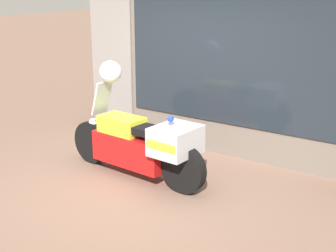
{
  "coord_description": "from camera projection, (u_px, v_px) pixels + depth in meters",
  "views": [
    {
      "loc": [
        3.55,
        -4.67,
        2.73
      ],
      "look_at": [
        -0.16,
        0.79,
        0.68
      ],
      "focal_mm": 50.0,
      "sensor_mm": 36.0,
      "label": 1
    }
  ],
  "objects": [
    {
      "name": "window_display",
      "position": [
        238.0,
        127.0,
        7.67
      ],
      "size": [
        3.68,
        0.3,
        1.81
      ],
      "color": "slate",
      "rests_on": "ground"
    },
    {
      "name": "white_helmet",
      "position": [
        110.0,
        72.0,
        6.66
      ],
      "size": [
        0.32,
        0.32,
        0.32
      ],
      "primitive_type": "sphere",
      "color": "white",
      "rests_on": "paramedic_motorcycle"
    },
    {
      "name": "shop_building",
      "position": [
        198.0,
        49.0,
        7.7
      ],
      "size": [
        5.05,
        0.55,
        3.29
      ],
      "color": "#6B6056",
      "rests_on": "ground"
    },
    {
      "name": "ground_plane",
      "position": [
        145.0,
        189.0,
        6.4
      ],
      "size": [
        60.0,
        60.0,
        0.0
      ],
      "primitive_type": "plane",
      "color": "#7A5B4C"
    },
    {
      "name": "paramedic_motorcycle",
      "position": [
        142.0,
        144.0,
        6.6
      ],
      "size": [
        2.44,
        0.67,
        1.33
      ],
      "rotation": [
        0.0,
        0.0,
        3.07
      ],
      "color": "black",
      "rests_on": "ground"
    }
  ]
}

